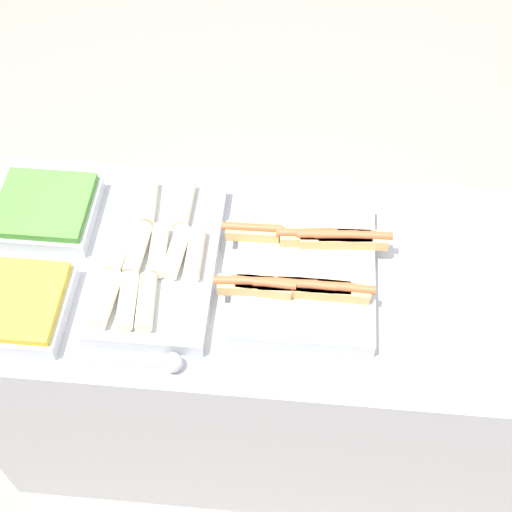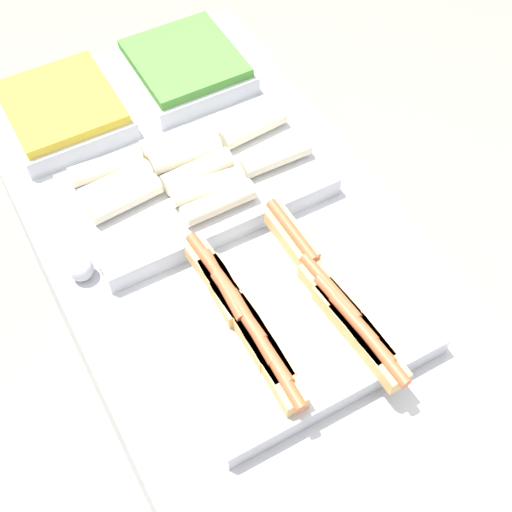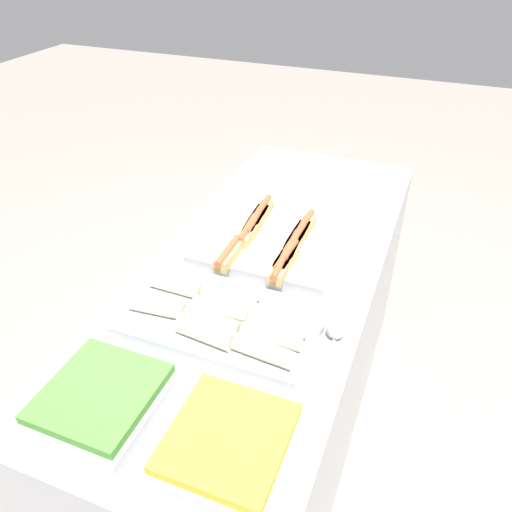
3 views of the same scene
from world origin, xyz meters
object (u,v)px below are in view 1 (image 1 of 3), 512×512
at_px(tray_wraps, 158,259).
at_px(serving_spoon_near, 168,363).
at_px(tray_side_front, 14,305).
at_px(tray_hotdogs, 306,269).
at_px(tray_side_back, 47,210).

height_order(tray_wraps, serving_spoon_near, tray_wraps).
xyz_separation_m(tray_wraps, tray_side_front, (-0.35, -0.17, -0.00)).
xyz_separation_m(tray_side_front, serving_spoon_near, (0.42, -0.12, -0.01)).
distance_m(tray_hotdogs, serving_spoon_near, 0.45).
bearing_deg(serving_spoon_near, tray_wraps, 103.89).
relative_size(tray_side_front, tray_side_back, 1.00).
distance_m(tray_side_back, serving_spoon_near, 0.61).
bearing_deg(tray_side_back, tray_hotdogs, -10.80).
bearing_deg(serving_spoon_near, tray_side_front, 163.57).
relative_size(tray_hotdogs, serving_spoon_near, 1.87).
relative_size(tray_hotdogs, tray_wraps, 0.86).
height_order(tray_hotdogs, tray_side_front, tray_hotdogs).
bearing_deg(tray_wraps, tray_side_back, 157.33).
bearing_deg(tray_hotdogs, tray_wraps, -179.66).
xyz_separation_m(tray_hotdogs, tray_side_front, (-0.75, -0.18, -0.00)).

